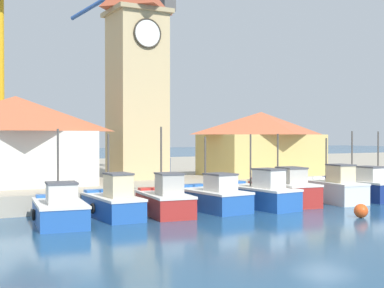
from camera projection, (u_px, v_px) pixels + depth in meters
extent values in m
plane|color=navy|center=(324.00, 221.00, 25.05)|extent=(300.00, 300.00, 0.00)
cube|color=#A89E89|center=(112.00, 173.00, 49.74)|extent=(120.00, 40.00, 1.04)
cube|color=#2356A8|center=(60.00, 214.00, 24.06)|extent=(2.66, 4.57, 0.94)
cube|color=#2356A8|center=(55.00, 197.00, 25.84)|extent=(1.82, 0.85, 0.24)
cube|color=silver|center=(60.00, 203.00, 24.05)|extent=(2.73, 4.64, 0.12)
cube|color=beige|center=(62.00, 194.00, 23.34)|extent=(1.41, 1.46, 0.86)
cube|color=#4C4C51|center=(62.00, 183.00, 23.33)|extent=(1.50, 1.55, 0.08)
cylinder|color=#4C4742|center=(58.00, 164.00, 24.53)|extent=(0.10, 0.10, 3.29)
torus|color=black|center=(34.00, 215.00, 23.87)|extent=(0.19, 0.53, 0.52)
cube|color=#2356A8|center=(112.00, 208.00, 26.16)|extent=(1.75, 4.46, 0.97)
cube|color=#2356A8|center=(99.00, 192.00, 27.87)|extent=(1.47, 0.61, 0.24)
cube|color=silver|center=(112.00, 197.00, 26.15)|extent=(1.81, 4.52, 0.12)
cube|color=beige|center=(118.00, 186.00, 25.46)|extent=(1.04, 1.34, 1.08)
cube|color=#4C4C51|center=(118.00, 174.00, 25.45)|extent=(1.12, 1.42, 0.08)
cylinder|color=#4C4742|center=(108.00, 164.00, 26.61)|extent=(0.10, 0.10, 3.03)
torus|color=black|center=(92.00, 208.00, 25.89)|extent=(0.12, 0.52, 0.52)
cube|color=#AD2823|center=(165.00, 205.00, 27.00)|extent=(2.35, 4.39, 0.99)
cube|color=#AD2823|center=(153.00, 190.00, 28.71)|extent=(1.63, 0.79, 0.24)
cube|color=silver|center=(164.00, 194.00, 27.00)|extent=(2.42, 4.46, 0.12)
cube|color=#B2ADA3|center=(169.00, 185.00, 26.31)|extent=(1.26, 1.39, 1.00)
cube|color=#4C4C51|center=(169.00, 174.00, 26.30)|extent=(1.34, 1.48, 0.08)
cylinder|color=#4C4742|center=(161.00, 160.00, 27.46)|extent=(0.10, 0.10, 3.37)
torus|color=black|center=(144.00, 206.00, 26.83)|extent=(0.18, 0.53, 0.52)
cube|color=#2356A8|center=(211.00, 201.00, 28.77)|extent=(2.46, 4.82, 0.99)
cube|color=#2356A8|center=(190.00, 186.00, 30.49)|extent=(1.81, 0.74, 0.24)
cube|color=silver|center=(211.00, 191.00, 28.76)|extent=(2.52, 4.88, 0.12)
cube|color=beige|center=(221.00, 183.00, 28.08)|extent=(1.36, 1.50, 0.85)
cube|color=#4C4C51|center=(221.00, 174.00, 28.07)|extent=(1.44, 1.58, 0.08)
cylinder|color=#4C4742|center=(205.00, 163.00, 29.23)|extent=(0.10, 0.10, 2.85)
torus|color=black|center=(192.00, 202.00, 28.35)|extent=(0.16, 0.53, 0.52)
cube|color=#2356A8|center=(258.00, 198.00, 29.84)|extent=(2.30, 5.22, 1.06)
cube|color=#2356A8|center=(232.00, 183.00, 31.72)|extent=(1.62, 0.74, 0.24)
cube|color=silver|center=(258.00, 188.00, 29.83)|extent=(2.37, 5.28, 0.12)
cube|color=silver|center=(269.00, 179.00, 29.09)|extent=(1.24, 1.62, 0.98)
cube|color=#4C4C51|center=(269.00, 169.00, 29.08)|extent=(1.33, 1.70, 0.08)
cylinder|color=#4C4742|center=(251.00, 160.00, 30.33)|extent=(0.10, 0.10, 2.93)
torus|color=black|center=(241.00, 199.00, 29.49)|extent=(0.17, 0.53, 0.52)
cube|color=#AD2823|center=(283.00, 194.00, 31.39)|extent=(2.59, 5.28, 1.20)
cube|color=#AD2823|center=(264.00, 179.00, 33.50)|extent=(1.75, 0.80, 0.24)
cube|color=silver|center=(283.00, 183.00, 31.38)|extent=(2.66, 5.35, 0.12)
cube|color=#B2ADA3|center=(292.00, 176.00, 30.55)|extent=(1.37, 1.66, 0.84)
cube|color=#4C4C51|center=(292.00, 168.00, 30.54)|extent=(1.46, 1.75, 0.08)
cylinder|color=#4C4742|center=(278.00, 157.00, 31.95)|extent=(0.10, 0.10, 2.82)
torus|color=black|center=(265.00, 194.00, 31.23)|extent=(0.18, 0.53, 0.52)
cube|color=silver|center=(332.00, 192.00, 32.33)|extent=(2.26, 4.68, 1.15)
cube|color=silver|center=(312.00, 179.00, 34.17)|extent=(1.62, 0.74, 0.24)
cube|color=silver|center=(332.00, 182.00, 32.32)|extent=(2.32, 4.74, 0.12)
cube|color=beige|center=(341.00, 174.00, 31.59)|extent=(1.23, 1.45, 0.99)
cube|color=#4C4C51|center=(341.00, 165.00, 31.58)|extent=(1.31, 1.54, 0.08)
cylinder|color=#4C4742|center=(326.00, 159.00, 32.82)|extent=(0.10, 0.10, 2.61)
torus|color=black|center=(316.00, 193.00, 32.14)|extent=(0.17, 0.53, 0.52)
cube|color=navy|center=(359.00, 191.00, 33.68)|extent=(2.06, 4.85, 1.11)
cube|color=navy|center=(334.00, 178.00, 35.51)|extent=(1.63, 0.66, 0.24)
cube|color=silver|center=(359.00, 181.00, 33.67)|extent=(2.12, 4.91, 0.12)
cube|color=silver|center=(370.00, 174.00, 32.95)|extent=(1.18, 1.47, 0.83)
cube|color=#4C4C51|center=(370.00, 167.00, 32.94)|extent=(1.27, 1.56, 0.08)
cylinder|color=#4C4742|center=(352.00, 155.00, 34.16)|extent=(0.10, 0.10, 3.09)
torus|color=black|center=(345.00, 191.00, 33.36)|extent=(0.14, 0.52, 0.52)
cube|color=#2356A8|center=(359.00, 178.00, 37.12)|extent=(1.55, 0.62, 0.24)
cylinder|color=#4C4742|center=(378.00, 156.00, 35.69)|extent=(0.10, 0.10, 3.26)
torus|color=black|center=(372.00, 190.00, 34.91)|extent=(0.13, 0.52, 0.52)
cube|color=tan|center=(137.00, 97.00, 37.18)|extent=(3.43, 3.43, 11.35)
cube|color=tan|center=(137.00, 13.00, 37.09)|extent=(3.93, 3.93, 0.30)
cylinder|color=white|center=(147.00, 33.00, 35.56)|extent=(1.89, 0.12, 1.89)
torus|color=#332D23|center=(148.00, 33.00, 35.53)|extent=(2.01, 0.12, 2.01)
cube|color=silver|center=(16.00, 158.00, 31.98)|extent=(8.53, 5.52, 3.26)
pyramid|color=#C1603D|center=(16.00, 114.00, 31.94)|extent=(8.93, 5.92, 2.09)
cube|color=tan|center=(261.00, 155.00, 40.64)|extent=(8.45, 5.42, 3.07)
pyramid|color=#C1603D|center=(261.00, 123.00, 40.60)|extent=(8.85, 5.82, 1.72)
cube|color=navy|center=(154.00, 165.00, 43.45)|extent=(2.00, 2.00, 1.20)
cylinder|color=#284C93|center=(154.00, 69.00, 43.33)|extent=(0.56, 0.56, 14.47)
cube|color=#4C4C4C|center=(168.00, 6.00, 42.58)|extent=(1.00, 1.00, 1.00)
cube|color=#976E11|center=(1.00, 167.00, 40.38)|extent=(2.00, 2.00, 1.20)
cylinder|color=gold|center=(0.00, 58.00, 40.25)|extent=(0.56, 0.56, 15.33)
sphere|color=#E54C19|center=(361.00, 211.00, 26.06)|extent=(0.69, 0.69, 0.69)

